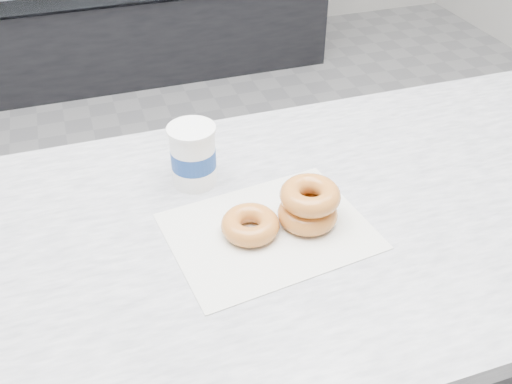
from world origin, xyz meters
TOP-DOWN VIEW (x-y plane):
  - ground at (0.00, 0.00)m, footprint 5.00×5.00m
  - counter at (0.00, -0.60)m, footprint 3.06×0.76m
  - wax_paper at (-0.02, -0.62)m, footprint 0.37×0.30m
  - donut_single at (-0.06, -0.61)m, footprint 0.10×0.10m
  - donut_stack at (0.05, -0.62)m, footprint 0.12×0.12m
  - coffee_cup at (-0.11, -0.43)m, footprint 0.09×0.09m

SIDE VIEW (x-z plane):
  - ground at x=0.00m, z-range 0.00..0.00m
  - counter at x=0.00m, z-range 0.00..0.90m
  - wax_paper at x=-0.02m, z-range 0.90..0.90m
  - donut_single at x=-0.06m, z-range 0.90..0.94m
  - donut_stack at x=0.05m, z-range 0.90..0.98m
  - coffee_cup at x=-0.11m, z-range 0.90..1.02m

